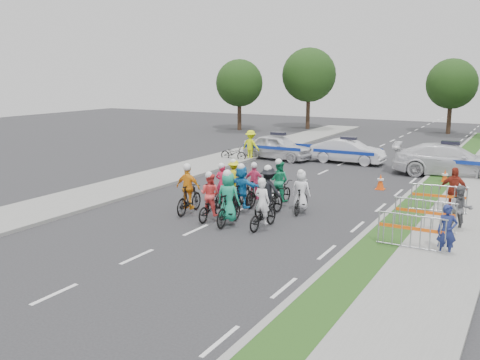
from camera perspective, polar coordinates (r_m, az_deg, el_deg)
The scene contains 32 objects.
ground at distance 17.93m, azimuth -4.74°, elevation -5.35°, with size 90.00×90.00×0.00m, color #28282B.
curb_right at distance 20.39m, azimuth 15.43°, elevation -3.49°, with size 0.20×60.00×0.12m, color gray.
grass_strip at distance 20.25m, azimuth 17.35°, elevation -3.72°, with size 1.20×60.00×0.11m, color #284D19.
sidewalk_right at distance 19.98m, azimuth 22.41°, elevation -4.24°, with size 2.40×60.00×0.13m, color gray.
sidewalk_left at distance 25.60m, azimuth -10.61°, elevation -0.25°, with size 3.00×60.00×0.13m, color gray.
rider_0 at distance 17.93m, azimuth 2.43°, elevation -3.39°, with size 0.68×1.75×1.75m.
rider_1 at distance 18.27m, azimuth -1.22°, elevation -2.53°, with size 0.86×1.89×1.95m.
rider_2 at distance 18.98m, azimuth -3.17°, elevation -2.32°, with size 0.77×1.76×1.76m.
rider_3 at distance 19.85m, azimuth -5.49°, elevation -1.52°, with size 0.99×1.85×1.90m.
rider_4 at distance 19.47m, azimuth 3.06°, elevation -1.73°, with size 1.11×1.92×1.90m.
rider_5 at distance 19.98m, azimuth 0.21°, elevation -1.23°, with size 1.53×1.82×1.87m.
rider_6 at distance 21.03m, azimuth -1.85°, elevation -1.19°, with size 0.90×1.76×1.71m.
rider_7 at distance 19.95m, azimuth 6.54°, elevation -1.70°, with size 0.74×1.63×1.67m.
rider_8 at distance 21.07m, azimuth 4.20°, elevation -0.84°, with size 0.81×1.86×1.87m.
rider_9 at distance 21.29m, azimuth 1.60°, elevation -0.80°, with size 0.87×1.64×1.69m.
rider_10 at distance 22.26m, azimuth -0.62°, elevation -0.26°, with size 0.96×1.67×1.66m.
police_car_0 at distance 32.24m, azimuth 4.08°, elevation 3.52°, with size 1.74×4.33×1.47m, color silver.
police_car_1 at distance 31.42m, azimuth 11.46°, elevation 3.02°, with size 1.45×4.15×1.37m, color silver.
police_car_2 at distance 28.97m, azimuth 21.45°, elevation 1.99°, with size 2.25×5.55×1.61m, color silver.
spectator_0 at distance 16.26m, azimuth 21.20°, elevation -5.09°, with size 0.55×0.36×1.52m, color navy.
spectator_1 at distance 18.82m, azimuth 22.47°, elevation -2.92°, with size 0.76×0.59×1.57m, color #5C5D61.
spectator_2 at distance 21.29m, azimuth 21.80°, elevation -1.03°, with size 1.02×0.43×1.74m, color maroon.
marshal_hiviz at distance 31.92m, azimuth 1.15°, elevation 3.74°, with size 1.15×0.66×1.78m, color #E0F30C.
barrier_0 at distance 16.39m, azimuth 17.77°, elevation -5.45°, with size 2.00×0.50×1.12m, color #A5A8AD, non-canonical shape.
barrier_1 at distance 18.38m, azimuth 19.10°, elevation -3.73°, with size 2.00×0.50×1.12m, color #A5A8AD, non-canonical shape.
barrier_2 at distance 20.91m, azimuth 20.41°, elevation -2.02°, with size 2.00×0.50×1.12m, color #A5A8AD, non-canonical shape.
cone_0 at distance 24.72m, azimuth 14.76°, elevation -0.20°, with size 0.40×0.40×0.70m.
cone_1 at distance 26.83m, azimuth 21.01°, elevation 0.31°, with size 0.40×0.40×0.70m.
parked_bike at distance 31.78m, azimuth -0.71°, elevation 2.88°, with size 0.57×1.65×0.87m, color black.
tree_0 at distance 48.38m, azimuth -0.06°, elevation 10.29°, with size 4.20×4.20×6.30m.
tree_3 at distance 49.83m, azimuth 7.36°, elevation 11.04°, with size 4.90×4.90×7.35m.
tree_4 at distance 48.68m, azimuth 21.66°, elevation 9.51°, with size 4.20×4.20×6.30m.
Camera 1 is at (9.62, -14.21, 5.17)m, focal length 40.00 mm.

